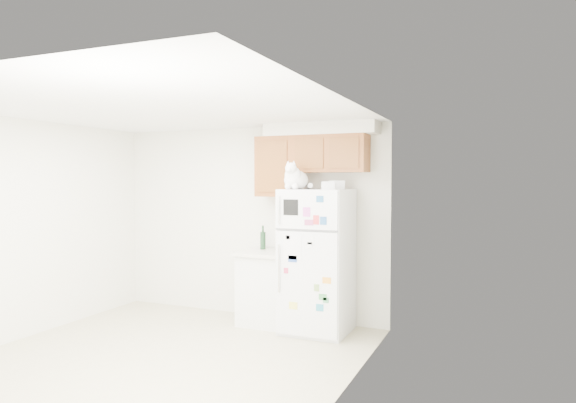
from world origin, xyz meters
The scene contains 9 objects.
ground_plane centered at (0.00, 0.00, -0.01)m, with size 3.80×4.00×0.01m, color #BFB593.
room_shell centered at (0.12, 0.24, 1.67)m, with size 3.84×4.04×2.52m.
refrigerator centered at (1.11, 1.61, 0.85)m, with size 0.76×0.78×1.70m.
base_counter centered at (0.42, 1.68, 0.46)m, with size 0.64×0.64×0.92m.
cat centered at (0.90, 1.42, 1.83)m, with size 0.33×0.48×0.34m.
storage_box_back centered at (1.32, 1.69, 1.75)m, with size 0.18×0.13×0.10m, color white.
storage_box_front centered at (1.30, 1.45, 1.74)m, with size 0.15×0.11×0.09m, color white.
bottle_green centered at (0.30, 1.80, 1.07)m, with size 0.07×0.07×0.30m, color #19381E, non-canonical shape.
bottle_amber centered at (0.53, 1.80, 1.06)m, with size 0.06×0.06×0.27m, color #593814, non-canonical shape.
Camera 1 is at (3.15, -4.09, 1.82)m, focal length 32.00 mm.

